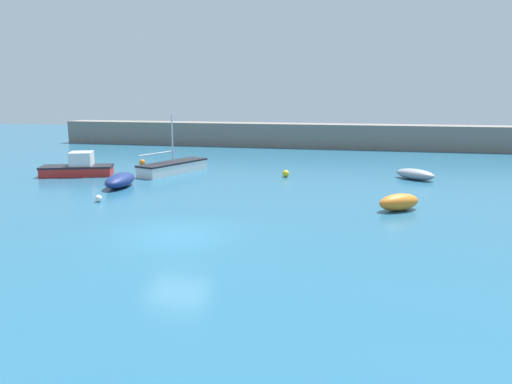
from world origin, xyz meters
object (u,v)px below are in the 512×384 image
Objects in this scene: sailboat_twin_hulled at (173,167)px; fishing_dinghy_green at (399,202)px; open_tender_yellow at (120,180)px; mooring_buoy_orange at (142,162)px; mooring_buoy_yellow at (286,174)px; motorboat_with_cabin at (78,167)px; rowboat_blue_near at (415,174)px; mooring_buoy_white at (98,198)px.

fishing_dinghy_green is at bearing -98.18° from sailboat_twin_hulled.
open_tender_yellow is 7.41× the size of mooring_buoy_orange.
sailboat_twin_hulled is 12.90× the size of mooring_buoy_yellow.
motorboat_with_cabin is at bearing -170.07° from mooring_buoy_yellow.
rowboat_blue_near is 20.27m from mooring_buoy_orange.
fishing_dinghy_green is 15.22m from mooring_buoy_white.
motorboat_with_cabin is at bearing 132.55° from sailboat_twin_hulled.
open_tender_yellow is 0.68× the size of motorboat_with_cabin.
motorboat_with_cabin is 5.81m from mooring_buoy_orange.
fishing_dinghy_green is at bearing -31.32° from mooring_buoy_orange.
mooring_buoy_yellow is at bearing 115.66° from open_tender_yellow.
mooring_buoy_yellow is at bearing 49.43° from mooring_buoy_white.
open_tender_yellow is 9.56× the size of mooring_buoy_white.
sailboat_twin_hulled is 1.19× the size of motorboat_with_cabin.
fishing_dinghy_green is 9.37m from rowboat_blue_near.
sailboat_twin_hulled reaches higher than mooring_buoy_orange.
mooring_buoy_yellow is (7.99, 0.09, -0.19)m from sailboat_twin_hulled.
mooring_buoy_white is (5.61, -7.28, -0.38)m from motorboat_with_cabin.
mooring_buoy_yellow is 1.29× the size of mooring_buoy_white.
mooring_buoy_orange is at bearing 165.96° from mooring_buoy_yellow.
fishing_dinghy_green is at bearing -50.77° from mooring_buoy_yellow.
mooring_buoy_white is (-8.32, -9.72, -0.05)m from mooring_buoy_yellow.
open_tender_yellow is 7.41× the size of mooring_buoy_yellow.
mooring_buoy_yellow is (-8.41, -0.87, -0.11)m from rowboat_blue_near.
mooring_buoy_white is at bearing 147.75° from fishing_dinghy_green.
fishing_dinghy_green reaches higher than rowboat_blue_near.
mooring_buoy_white is at bearing -130.57° from mooring_buoy_yellow.
mooring_buoy_white is at bearing 70.95° from rowboat_blue_near.
mooring_buoy_yellow is (13.93, 2.44, -0.33)m from motorboat_with_cabin.
mooring_buoy_yellow is at bearing -68.33° from sailboat_twin_hulled.
motorboat_with_cabin is (-5.94, -2.35, 0.14)m from sailboat_twin_hulled.
rowboat_blue_near is (16.40, 0.96, -0.08)m from sailboat_twin_hulled.
mooring_buoy_orange is at bearing 72.17° from sailboat_twin_hulled.
mooring_buoy_orange is at bearing 32.77° from rowboat_blue_near.
mooring_buoy_orange is (-18.59, 11.31, -0.18)m from fishing_dinghy_green.
motorboat_with_cabin is at bearing 47.05° from rowboat_blue_near.
mooring_buoy_yellow reaches higher than mooring_buoy_white.
motorboat_with_cabin is at bearing 127.62° from mooring_buoy_white.
open_tender_yellow reaches higher than fishing_dinghy_green.
fishing_dinghy_green reaches higher than mooring_buoy_orange.
mooring_buoy_orange is at bearing -131.83° from motorboat_with_cabin.
mooring_buoy_yellow is (-6.83, 8.37, -0.18)m from fishing_dinghy_green.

